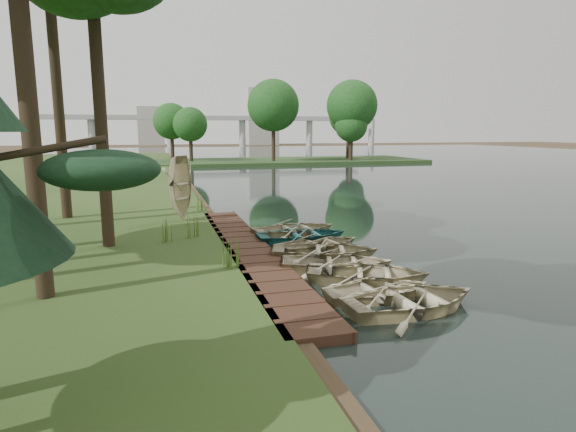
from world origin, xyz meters
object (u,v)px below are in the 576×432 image
object	(u,v)px
rowboat_2	(368,271)
boardwalk	(249,252)
rowboat_1	(379,287)
rowboat_0	(413,296)
stored_rowboat	(182,214)

from	to	relation	value
rowboat_2	boardwalk	bearing A→B (deg)	56.34
boardwalk	rowboat_1	size ratio (longest dim) A/B	5.23
rowboat_0	rowboat_1	xyz separation A→B (m)	(-0.40, 1.06, -0.06)
stored_rowboat	rowboat_1	bearing A→B (deg)	-119.74
boardwalk	rowboat_1	bearing A→B (deg)	-65.85
rowboat_2	stored_rowboat	bearing A→B (deg)	47.91
rowboat_2	stored_rowboat	size ratio (longest dim) A/B	1.18
stored_rowboat	rowboat_2	bearing A→B (deg)	-116.13
boardwalk	rowboat_0	bearing A→B (deg)	-66.39
boardwalk	stored_rowboat	size ratio (longest dim) A/B	5.21
rowboat_0	rowboat_2	xyz separation A→B (m)	(-0.13, 2.37, -0.00)
rowboat_0	rowboat_2	size ratio (longest dim) A/B	1.01
boardwalk	rowboat_0	size ratio (longest dim) A/B	4.37
rowboat_0	stored_rowboat	xyz separation A→B (m)	(-4.90, 12.80, 0.19)
stored_rowboat	rowboat_0	bearing A→B (deg)	-119.76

